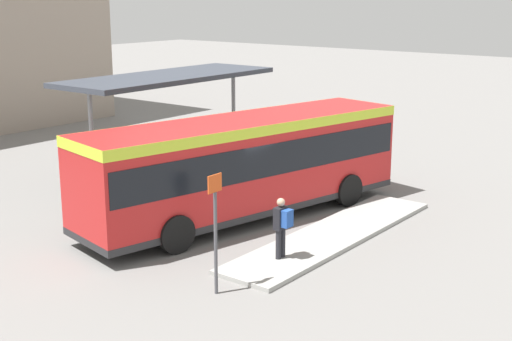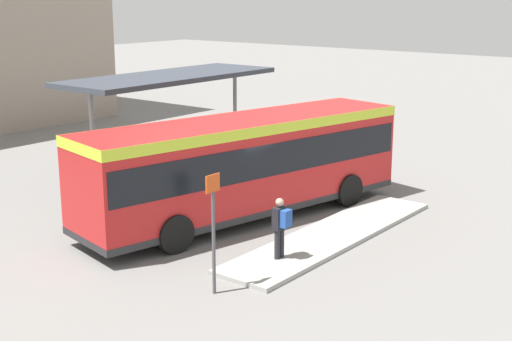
{
  "view_description": "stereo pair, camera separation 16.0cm",
  "coord_description": "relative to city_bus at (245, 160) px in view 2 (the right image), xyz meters",
  "views": [
    {
      "loc": [
        -16.16,
        -12.93,
        6.67
      ],
      "look_at": [
        0.53,
        0.0,
        1.37
      ],
      "focal_mm": 50.0,
      "sensor_mm": 36.0,
      "label": 1
    },
    {
      "loc": [
        -16.06,
        -13.06,
        6.67
      ],
      "look_at": [
        0.53,
        0.0,
        1.37
      ],
      "focal_mm": 50.0,
      "sensor_mm": 36.0,
      "label": 2
    }
  ],
  "objects": [
    {
      "name": "bicycle_green",
      "position": [
        8.0,
        4.84,
        -1.4
      ],
      "size": [
        0.48,
        1.81,
        0.78
      ],
      "rotation": [
        0.0,
        0.0,
        1.58
      ],
      "color": "black",
      "rests_on": "ground_plane"
    },
    {
      "name": "bicycle_blue",
      "position": [
        7.94,
        4.09,
        -1.41
      ],
      "size": [
        0.48,
        1.72,
        0.74
      ],
      "rotation": [
        0.0,
        0.0,
        1.68
      ],
      "color": "black",
      "rests_on": "ground_plane"
    },
    {
      "name": "curb_island",
      "position": [
        0.12,
        -3.05,
        -1.73
      ],
      "size": [
        8.46,
        1.8,
        0.12
      ],
      "color": "#9E9E99",
      "rests_on": "ground_plane"
    },
    {
      "name": "potted_planter_far_side",
      "position": [
        3.79,
        3.35,
        -1.1
      ],
      "size": [
        0.8,
        0.8,
        1.31
      ],
      "color": "slate",
      "rests_on": "ground_plane"
    },
    {
      "name": "city_bus",
      "position": [
        0.0,
        0.0,
        0.0
      ],
      "size": [
        10.96,
        4.63,
        3.05
      ],
      "rotation": [
        0.0,
        0.0,
        -0.21
      ],
      "color": "red",
      "rests_on": "ground_plane"
    },
    {
      "name": "pedestrian_waiting",
      "position": [
        -2.35,
        -3.05,
        -0.76
      ],
      "size": [
        0.39,
        0.4,
        1.57
      ],
      "rotation": [
        0.0,
        0.0,
        1.56
      ],
      "color": "#232328",
      "rests_on": "curb_island"
    },
    {
      "name": "potted_planter_near_shelter",
      "position": [
        1.17,
        3.44,
        -1.01
      ],
      "size": [
        0.97,
        0.97,
        1.49
      ],
      "color": "slate",
      "rests_on": "ground_plane"
    },
    {
      "name": "station_shelter",
      "position": [
        2.72,
        5.78,
        1.77
      ],
      "size": [
        8.79,
        3.09,
        3.71
      ],
      "color": "#383D47",
      "rests_on": "ground_plane"
    },
    {
      "name": "ground_plane",
      "position": [
        -0.01,
        0.0,
        -1.79
      ],
      "size": [
        120.0,
        120.0,
        0.0
      ],
      "primitive_type": "plane",
      "color": "slate"
    },
    {
      "name": "platform_sign",
      "position": [
        -4.82,
        -2.99,
        -0.23
      ],
      "size": [
        0.44,
        0.08,
        2.8
      ],
      "color": "#4C4C51",
      "rests_on": "ground_plane"
    }
  ]
}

